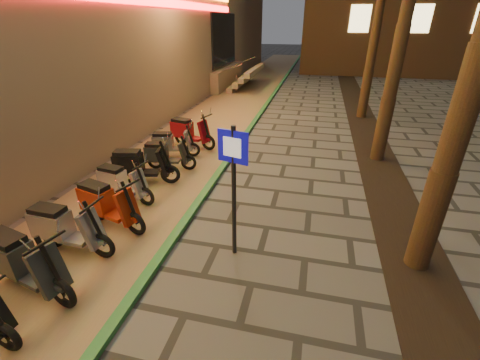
% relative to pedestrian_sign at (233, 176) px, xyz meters
% --- Properties ---
extents(ground, '(120.00, 120.00, 0.00)m').
position_rel_pedestrian_sign_xyz_m(ground, '(-0.37, -1.56, -1.59)').
color(ground, '#474442').
rests_on(ground, ground).
extents(parking_strip, '(3.40, 60.00, 0.01)m').
position_rel_pedestrian_sign_xyz_m(parking_strip, '(-2.97, 8.44, -1.58)').
color(parking_strip, '#8C7251').
rests_on(parking_strip, ground).
extents(green_curb, '(0.18, 60.00, 0.10)m').
position_rel_pedestrian_sign_xyz_m(green_curb, '(-1.27, 8.44, -1.54)').
color(green_curb, '#2A7036').
rests_on(green_curb, ground).
extents(planting_strip, '(1.20, 40.00, 0.02)m').
position_rel_pedestrian_sign_xyz_m(planting_strip, '(3.23, 3.44, -1.58)').
color(planting_strip, black).
rests_on(planting_strip, ground).
extents(pedestrian_sign, '(0.53, 0.17, 2.45)m').
position_rel_pedestrian_sign_xyz_m(pedestrian_sign, '(0.00, 0.00, 0.00)').
color(pedestrian_sign, black).
rests_on(pedestrian_sign, ground).
extents(scooter_4, '(1.77, 0.83, 1.24)m').
position_rel_pedestrian_sign_xyz_m(scooter_4, '(-2.99, -1.62, -1.05)').
color(scooter_4, black).
rests_on(scooter_4, ground).
extents(scooter_5, '(1.65, 0.58, 1.16)m').
position_rel_pedestrian_sign_xyz_m(scooter_5, '(-3.07, -0.64, -1.08)').
color(scooter_5, black).
rests_on(scooter_5, ground).
extents(scooter_6, '(1.65, 0.81, 1.17)m').
position_rel_pedestrian_sign_xyz_m(scooter_6, '(-2.83, 0.29, -1.08)').
color(scooter_6, black).
rests_on(scooter_6, ground).
extents(scooter_7, '(1.51, 0.66, 1.06)m').
position_rel_pedestrian_sign_xyz_m(scooter_7, '(-3.13, 1.32, -1.13)').
color(scooter_7, black).
rests_on(scooter_7, ground).
extents(scooter_8, '(1.70, 0.78, 1.20)m').
position_rel_pedestrian_sign_xyz_m(scooter_8, '(-3.13, 2.21, -1.07)').
color(scooter_8, black).
rests_on(scooter_8, ground).
extents(scooter_9, '(1.47, 0.61, 1.03)m').
position_rel_pedestrian_sign_xyz_m(scooter_9, '(-2.89, 3.20, -1.14)').
color(scooter_9, black).
rests_on(scooter_9, ground).
extents(scooter_10, '(1.47, 0.72, 1.03)m').
position_rel_pedestrian_sign_xyz_m(scooter_10, '(-3.12, 4.12, -1.14)').
color(scooter_10, black).
rests_on(scooter_10, ground).
extents(scooter_11, '(1.70, 0.86, 1.20)m').
position_rel_pedestrian_sign_xyz_m(scooter_11, '(-2.93, 5.16, -1.07)').
color(scooter_11, black).
rests_on(scooter_11, ground).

